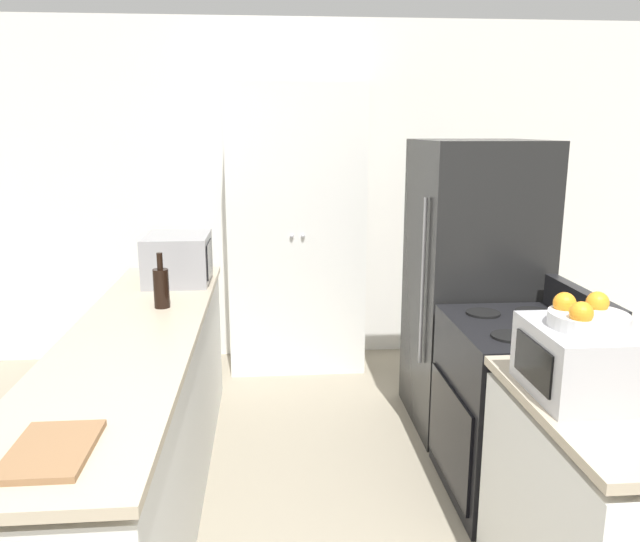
% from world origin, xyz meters
% --- Properties ---
extents(wall_back, '(7.00, 0.06, 2.60)m').
position_xyz_m(wall_back, '(0.00, 3.58, 1.30)').
color(wall_back, white).
rests_on(wall_back, ground_plane).
extents(counter_left, '(0.60, 2.76, 0.89)m').
position_xyz_m(counter_left, '(-0.90, 1.48, 0.43)').
color(counter_left, silver).
rests_on(counter_left, ground_plane).
extents(counter_right, '(0.60, 0.95, 0.89)m').
position_xyz_m(counter_right, '(0.90, 0.58, 0.43)').
color(counter_right, silver).
rests_on(counter_right, ground_plane).
extents(pantry_cabinet, '(0.99, 0.50, 2.11)m').
position_xyz_m(pantry_cabinet, '(-0.07, 3.29, 1.06)').
color(pantry_cabinet, white).
rests_on(pantry_cabinet, ground_plane).
extents(stove, '(0.66, 0.75, 1.05)m').
position_xyz_m(stove, '(0.93, 1.44, 0.45)').
color(stove, black).
rests_on(stove, ground_plane).
extents(refrigerator, '(0.71, 0.79, 1.74)m').
position_xyz_m(refrigerator, '(0.95, 2.25, 0.87)').
color(refrigerator, black).
rests_on(refrigerator, ground_plane).
extents(microwave, '(0.38, 0.45, 0.29)m').
position_xyz_m(microwave, '(-0.82, 2.44, 1.03)').
color(microwave, '#939399').
rests_on(microwave, counter_left).
extents(wine_bottle, '(0.08, 0.08, 0.29)m').
position_xyz_m(wine_bottle, '(-0.83, 1.88, 1.00)').
color(wine_bottle, black).
rests_on(wine_bottle, counter_left).
extents(toaster_oven, '(0.34, 0.41, 0.25)m').
position_xyz_m(toaster_oven, '(0.80, 0.66, 1.01)').
color(toaster_oven, '#B2B2B7').
rests_on(toaster_oven, counter_right).
extents(fruit_bowl, '(0.27, 0.27, 0.11)m').
position_xyz_m(fruit_bowl, '(0.81, 0.66, 1.17)').
color(fruit_bowl, silver).
rests_on(fruit_bowl, toaster_oven).
extents(cutting_board, '(0.23, 0.33, 0.02)m').
position_xyz_m(cutting_board, '(-0.90, 0.38, 0.90)').
color(cutting_board, '#8E6642').
rests_on(cutting_board, counter_left).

